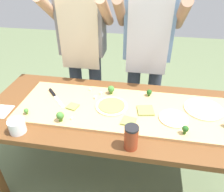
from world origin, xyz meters
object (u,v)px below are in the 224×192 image
Objects in this scene: sauce_jar at (131,137)px; chefs_knife at (54,95)px; broccoli_floret_center_right at (60,116)px; cheese_crumble_a at (72,118)px; flour_cup at (17,127)px; pizza_whole_pesto_green at (112,106)px; broccoli_floret_front_right at (149,92)px; pizza_whole_white_garlic at (174,118)px; pizza_slice_center at (145,111)px; prep_table at (115,120)px; pizza_slice_far_right at (128,121)px; broccoli_floret_center_left at (111,89)px; cook_right at (147,46)px; cheese_crumble_b at (101,93)px; broccoli_floret_back_left at (26,111)px; recipe_note at (2,111)px; pizza_whole_cheese_artichoke at (204,109)px; cook_left at (83,42)px; cheese_crumble_d at (95,97)px; broccoli_floret_back_mid at (185,129)px; cheese_crumble_c at (90,90)px.

chefs_knife is at bearing 146.97° from sauce_jar.
cheese_crumble_a is at bearing 22.62° from broccoli_floret_center_right.
sauce_jar reaches higher than flour_cup.
chefs_knife is 0.46m from pizza_whole_pesto_green.
pizza_whole_pesto_green is at bearing -143.85° from broccoli_floret_front_right.
pizza_slice_center is at bearing 164.98° from pizza_whole_white_garlic.
prep_table is at bearing 29.31° from flour_cup.
cheese_crumble_a is (-0.37, -0.03, 0.00)m from pizza_slice_far_right.
broccoli_floret_center_left is 5.20× the size of cheese_crumble_a.
sauce_jar is 0.96m from cook_right.
sauce_jar reaches higher than cheese_crumble_b.
pizza_slice_center is 0.38m from cheese_crumble_b.
cheese_crumble_a is at bearing 26.19° from flour_cup.
pizza_slice_center is 0.81m from broccoli_floret_back_left.
recipe_note is at bearing 168.77° from sauce_jar.
flour_cup reaches higher than pizza_whole_cheese_artichoke.
sauce_jar reaches higher than pizza_whole_cheese_artichoke.
flour_cup is at bearing -101.67° from chefs_knife.
pizza_whole_cheese_artichoke is 0.16× the size of cook_left.
cheese_crumble_d is at bearing 139.86° from pizza_slice_far_right.
cheese_crumble_a is at bearing -160.88° from pizza_slice_center.
chefs_knife and pizza_whole_cheese_artichoke have the same top height.
broccoli_floret_center_left reaches higher than recipe_note.
broccoli_floret_back_mid is 0.40× the size of recipe_note.
broccoli_floret_center_left reaches higher than chefs_knife.
cheese_crumble_a is at bearing -120.05° from broccoli_floret_center_left.
pizza_whole_white_garlic is at bearing -72.09° from cook_right.
chefs_knife reaches higher than pizza_slice_center.
cook_right is (0.76, 0.78, 0.21)m from broccoli_floret_back_left.
recipe_note is at bearing 178.18° from broccoli_floret_back_mid.
cook_right is at bearing 45.42° from broccoli_floret_back_left.
cheese_crumble_d is 0.01× the size of cook_left.
sauce_jar reaches higher than cheese_crumble_d.
sauce_jar is (0.31, -0.43, 0.05)m from cheese_crumble_d.
chefs_knife reaches higher than prep_table.
broccoli_floret_back_left is 2.69× the size of cheese_crumble_b.
chefs_knife reaches higher than pizza_slice_far_right.
cheese_crumble_b is at bearing 36.03° from broccoli_floret_back_left.
broccoli_floret_back_mid is (0.51, -0.37, -0.00)m from broccoli_floret_center_left.
sauce_jar reaches higher than cheese_crumble_a.
cheese_crumble_c is at bearing 32.00° from recipe_note.
pizza_slice_far_right is 1.26× the size of broccoli_floret_center_right.
broccoli_floret_back_mid is at bearing -22.27° from pizza_whole_pesto_green.
cheese_crumble_c is at bearing 158.20° from pizza_whole_white_garlic.
flour_cup is (-0.30, -0.15, 0.01)m from cheese_crumble_a.
cook_left is (-0.40, 0.61, 0.35)m from prep_table.
prep_table is 0.66m from flour_cup.
flour_cup is (-0.54, -0.33, 0.01)m from pizza_whole_pesto_green.
cheese_crumble_d reaches higher than pizza_whole_pesto_green.
broccoli_floret_center_right is (0.15, -0.27, 0.03)m from chefs_knife.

